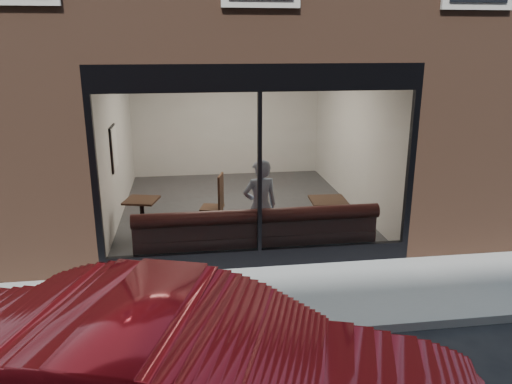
{
  "coord_description": "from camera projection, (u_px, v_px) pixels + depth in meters",
  "views": [
    {
      "loc": [
        -1.1,
        -5.28,
        3.49
      ],
      "look_at": [
        -0.0,
        2.4,
        1.16
      ],
      "focal_mm": 35.0,
      "sensor_mm": 36.0,
      "label": 1
    }
  ],
  "objects": [
    {
      "name": "storefront_header",
      "position": [
        260.0,
        78.0,
        7.24
      ],
      "size": [
        5.0,
        0.1,
        0.4
      ],
      "primitive_type": "cube",
      "color": "black",
      "rests_on": "host_building_upper"
    },
    {
      "name": "host_building_pier_right",
      "position": [
        362.0,
        114.0,
        13.79
      ],
      "size": [
        2.5,
        12.0,
        3.2
      ],
      "primitive_type": "cube",
      "color": "brown",
      "rests_on": "ground"
    },
    {
      "name": "ground",
      "position": [
        284.0,
        337.0,
        6.16
      ],
      "size": [
        120.0,
        120.0,
        0.0
      ],
      "primitive_type": "plane",
      "color": "black",
      "rests_on": "ground"
    },
    {
      "name": "wall_poster",
      "position": [
        114.0,
        148.0,
        9.46
      ],
      "size": [
        0.02,
        0.6,
        0.8
      ],
      "primitive_type": "cube",
      "color": "white",
      "rests_on": "cafe_wall_left"
    },
    {
      "name": "cafe_table_right",
      "position": [
        328.0,
        201.0,
        9.04
      ],
      "size": [
        0.68,
        0.68,
        0.04
      ],
      "primitive_type": "cube",
      "rotation": [
        0.0,
        0.0,
        -0.06
      ],
      "color": "black",
      "rests_on": "cafe_floor"
    },
    {
      "name": "host_building_backfill",
      "position": [
        219.0,
        103.0,
        16.13
      ],
      "size": [
        5.0,
        6.0,
        3.2
      ],
      "primitive_type": "cube",
      "color": "brown",
      "rests_on": "ground"
    },
    {
      "name": "cafe_wall_right",
      "position": [
        353.0,
        134.0,
        10.78
      ],
      "size": [
        0.0,
        6.0,
        6.0
      ],
      "primitive_type": "plane",
      "rotation": [
        1.57,
        0.0,
        -1.57
      ],
      "color": "silver",
      "rests_on": "ground"
    },
    {
      "name": "cafe_chair_left",
      "position": [
        212.0,
        208.0,
        10.22
      ],
      "size": [
        0.54,
        0.54,
        0.04
      ],
      "primitive_type": "cube",
      "rotation": [
        0.0,
        0.0,
        2.88
      ],
      "color": "black",
      "rests_on": "cafe_floor"
    },
    {
      "name": "sidewalk_near",
      "position": [
        270.0,
        297.0,
        7.11
      ],
      "size": [
        40.0,
        2.0,
        0.01
      ],
      "primitive_type": "cube",
      "color": "gray",
      "rests_on": "ground"
    },
    {
      "name": "kerb_near",
      "position": [
        285.0,
        335.0,
        6.1
      ],
      "size": [
        40.0,
        0.1,
        0.12
      ],
      "primitive_type": "cube",
      "color": "gray",
      "rests_on": "ground"
    },
    {
      "name": "cafe_wall_left",
      "position": [
        117.0,
        140.0,
        10.1
      ],
      "size": [
        0.0,
        6.0,
        6.0
      ],
      "primitive_type": "plane",
      "rotation": [
        1.57,
        0.0,
        1.57
      ],
      "color": "silver",
      "rests_on": "ground"
    },
    {
      "name": "cafe_table_left",
      "position": [
        141.0,
        200.0,
        9.06
      ],
      "size": [
        0.68,
        0.68,
        0.04
      ],
      "primitive_type": "cube",
      "rotation": [
        0.0,
        0.0,
        -0.25
      ],
      "color": "black",
      "rests_on": "cafe_floor"
    },
    {
      "name": "cafe_wall_back",
      "position": [
        226.0,
        116.0,
        13.27
      ],
      "size": [
        5.0,
        0.0,
        5.0
      ],
      "primitive_type": "plane",
      "rotation": [
        1.57,
        0.0,
        0.0
      ],
      "color": "silver",
      "rests_on": "ground"
    },
    {
      "name": "host_building_pier_left",
      "position": [
        81.0,
        119.0,
        12.77
      ],
      "size": [
        2.5,
        12.0,
        3.2
      ],
      "primitive_type": "cube",
      "color": "brown",
      "rests_on": "ground"
    },
    {
      "name": "person",
      "position": [
        260.0,
        206.0,
        8.46
      ],
      "size": [
        0.66,
        0.49,
        1.64
      ],
      "primitive_type": "imported",
      "rotation": [
        0.0,
        0.0,
        3.31
      ],
      "color": "#92A6C2",
      "rests_on": "cafe_floor"
    },
    {
      "name": "storefront_kick",
      "position": [
        259.0,
        258.0,
        8.06
      ],
      "size": [
        5.0,
        0.1,
        0.3
      ],
      "primitive_type": "cube",
      "color": "black",
      "rests_on": "ground"
    },
    {
      "name": "cafe_ceiling",
      "position": [
        238.0,
        58.0,
        9.98
      ],
      "size": [
        6.0,
        6.0,
        0.0
      ],
      "primitive_type": "plane",
      "rotation": [
        3.14,
        0.0,
        0.0
      ],
      "color": "white",
      "rests_on": "host_building_upper"
    },
    {
      "name": "storefront_glass",
      "position": [
        260.0,
        175.0,
        7.63
      ],
      "size": [
        4.8,
        0.0,
        4.8
      ],
      "primitive_type": "plane",
      "rotation": [
        1.57,
        0.0,
        0.0
      ],
      "color": "white",
      "rests_on": "storefront_kick"
    },
    {
      "name": "banquette",
      "position": [
        256.0,
        244.0,
        8.42
      ],
      "size": [
        4.0,
        0.55,
        0.45
      ],
      "primitive_type": "cube",
      "color": "#351413",
      "rests_on": "cafe_floor"
    },
    {
      "name": "storefront_mullion",
      "position": [
        260.0,
        174.0,
        7.66
      ],
      "size": [
        0.06,
        0.1,
        2.5
      ],
      "primitive_type": "cube",
      "color": "black",
      "rests_on": "storefront_kick"
    },
    {
      "name": "cafe_floor",
      "position": [
        239.0,
        208.0,
        10.89
      ],
      "size": [
        6.0,
        6.0,
        0.0
      ],
      "primitive_type": "plane",
      "color": "#2D2D30",
      "rests_on": "ground"
    }
  ]
}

